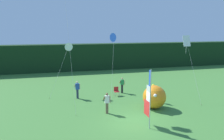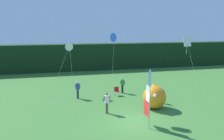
# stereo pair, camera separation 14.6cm
# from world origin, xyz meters

# --- Properties ---
(ground_plane) EXTENTS (120.00, 120.00, 0.00)m
(ground_plane) POSITION_xyz_m (0.00, 0.00, 0.00)
(ground_plane) COLOR #3D7533
(distant_treeline) EXTENTS (80.00, 2.40, 4.23)m
(distant_treeline) POSITION_xyz_m (0.00, 22.23, 2.12)
(distant_treeline) COLOR black
(distant_treeline) RESTS_ON ground
(banner_flag) EXTENTS (0.06, 1.03, 4.10)m
(banner_flag) POSITION_xyz_m (0.51, -0.97, 1.96)
(banner_flag) COLOR #B7B7BC
(banner_flag) RESTS_ON ground
(person_near_banner) EXTENTS (0.55, 0.48, 1.65)m
(person_near_banner) POSITION_xyz_m (1.26, 7.61, 0.88)
(person_near_banner) COLOR black
(person_near_banner) RESTS_ON ground
(person_mid_field) EXTENTS (0.55, 0.48, 1.71)m
(person_mid_field) POSITION_xyz_m (-3.50, 6.82, 0.91)
(person_mid_field) COLOR #2D334C
(person_mid_field) RESTS_ON ground
(person_far_left) EXTENTS (0.55, 0.48, 1.70)m
(person_far_left) POSITION_xyz_m (-1.63, 2.22, 0.91)
(person_far_left) COLOR brown
(person_far_left) RESTS_ON ground
(inflatable_balloon) EXTENTS (1.98, 1.98, 2.00)m
(inflatable_balloon) POSITION_xyz_m (2.55, 2.42, 0.99)
(inflatable_balloon) COLOR orange
(inflatable_balloon) RESTS_ON ground
(folding_chair) EXTENTS (0.51, 0.51, 0.89)m
(folding_chair) POSITION_xyz_m (0.43, 6.83, 0.51)
(folding_chair) COLOR #BCBCC1
(folding_chair) RESTS_ON ground
(kite_blue_delta_0) EXTENTS (1.44, 3.36, 6.28)m
(kite_blue_delta_0) POSITION_xyz_m (0.34, 7.48, 5.82)
(kite_blue_delta_0) COLOR brown
(kite_blue_delta_0) RESTS_ON ground
(kite_white_diamond_1) EXTENTS (0.78, 3.19, 6.04)m
(kite_white_diamond_1) POSITION_xyz_m (7.00, 4.99, 5.34)
(kite_white_diamond_1) COLOR brown
(kite_white_diamond_1) RESTS_ON ground
(kite_white_delta_2) EXTENTS (2.55, 1.93, 5.29)m
(kite_white_delta_2) POSITION_xyz_m (-4.06, 9.18, 4.85)
(kite_white_delta_2) COLOR brown
(kite_white_delta_2) RESTS_ON ground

